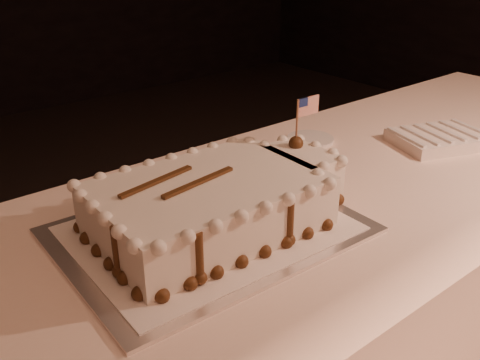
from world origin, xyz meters
TOP-DOWN VIEW (x-y plane):
  - banquet_table at (0.00, 0.60)m, footprint 2.40×0.80m
  - cake_board at (-0.39, 0.61)m, footprint 0.59×0.45m
  - doily at (-0.39, 0.61)m, footprint 0.53×0.41m
  - sheet_cake at (-0.36, 0.60)m, footprint 0.55×0.33m
  - napkin_stack at (0.39, 0.58)m, footprint 0.29×0.25m
  - side_plate at (0.13, 0.83)m, footprint 0.13×0.13m

SIDE VIEW (x-z plane):
  - banquet_table at x=0.00m, z-range 0.00..0.75m
  - cake_board at x=-0.39m, z-range 0.75..0.76m
  - side_plate at x=0.13m, z-range 0.75..0.76m
  - doily at x=-0.39m, z-range 0.76..0.76m
  - napkin_stack at x=0.39m, z-range 0.75..0.79m
  - sheet_cake at x=-0.36m, z-range 0.70..0.92m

